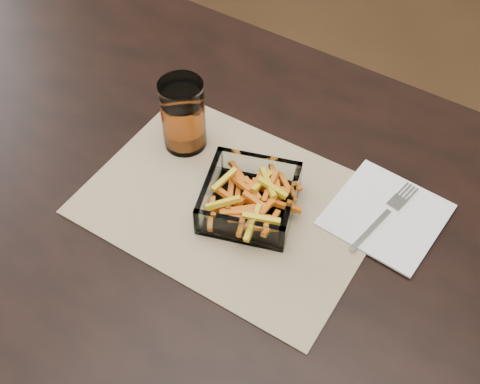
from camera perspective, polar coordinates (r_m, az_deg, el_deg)
name	(u,v)px	position (r m, az deg, el deg)	size (l,w,h in m)	color
dining_table	(250,258)	(1.01, 0.92, -6.30)	(1.60, 0.90, 0.75)	black
placemat	(232,202)	(0.97, -0.79, -1.00)	(0.45, 0.33, 0.00)	tan
glass_bowl	(249,200)	(0.94, 0.90, -0.73)	(0.18, 0.18, 0.05)	white
tumbler	(183,117)	(1.01, -5.40, 7.09)	(0.07, 0.07, 0.13)	white
napkin	(386,215)	(0.97, 13.68, -2.10)	(0.17, 0.17, 0.00)	white
fork	(386,214)	(0.97, 13.64, -2.06)	(0.04, 0.17, 0.00)	silver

